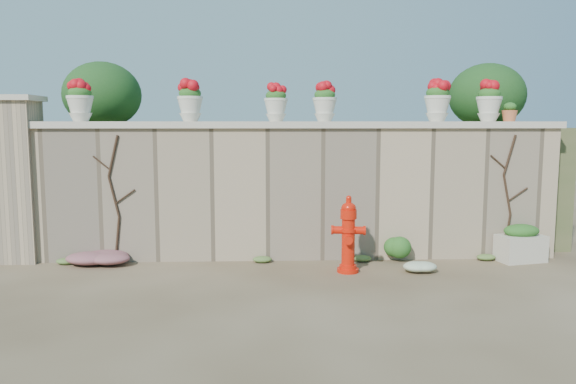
{
  "coord_description": "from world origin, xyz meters",
  "views": [
    {
      "loc": [
        -0.44,
        -6.71,
        2.08
      ],
      "look_at": [
        -0.12,
        1.4,
        1.08
      ],
      "focal_mm": 35.0,
      "sensor_mm": 36.0,
      "label": 1
    }
  ],
  "objects_px": {
    "fire_hydrant": "(348,234)",
    "urn_pot_0": "(80,101)",
    "planter_box": "(521,244)",
    "terracotta_pot": "(510,113)"
  },
  "relations": [
    {
      "from": "planter_box",
      "to": "terracotta_pot",
      "type": "bearing_deg",
      "value": 94.03
    },
    {
      "from": "fire_hydrant",
      "to": "urn_pot_0",
      "type": "relative_size",
      "value": 1.76
    },
    {
      "from": "planter_box",
      "to": "urn_pot_0",
      "type": "height_order",
      "value": "urn_pot_0"
    },
    {
      "from": "urn_pot_0",
      "to": "fire_hydrant",
      "type": "bearing_deg",
      "value": -12.74
    },
    {
      "from": "fire_hydrant",
      "to": "planter_box",
      "type": "bearing_deg",
      "value": 18.13
    },
    {
      "from": "planter_box",
      "to": "urn_pot_0",
      "type": "distance_m",
      "value": 6.93
    },
    {
      "from": "fire_hydrant",
      "to": "terracotta_pot",
      "type": "distance_m",
      "value": 3.21
    },
    {
      "from": "fire_hydrant",
      "to": "urn_pot_0",
      "type": "xyz_separation_m",
      "value": [
        -3.89,
        0.88,
        1.86
      ]
    },
    {
      "from": "planter_box",
      "to": "terracotta_pot",
      "type": "relative_size",
      "value": 2.69
    },
    {
      "from": "planter_box",
      "to": "fire_hydrant",
      "type": "bearing_deg",
      "value": 178.08
    }
  ]
}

